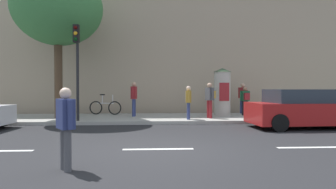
{
  "coord_description": "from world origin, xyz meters",
  "views": [
    {
      "loc": [
        -0.16,
        -7.41,
        1.55
      ],
      "look_at": [
        0.36,
        2.0,
        1.35
      ],
      "focal_mm": 31.31,
      "sensor_mm": 36.0,
      "label": 1
    }
  ],
  "objects_px": {
    "traffic_light": "(77,56)",
    "pedestrian_in_dark_shirt": "(188,100)",
    "pedestrian_with_backpack": "(245,99)",
    "pedestrian_with_bag": "(210,97)",
    "pedestrian_in_light_jacket": "(243,95)",
    "pedestrian_in_red_top": "(66,122)",
    "parked_car_silver": "(304,109)",
    "street_tree": "(58,8)",
    "pedestrian_tallest": "(134,96)",
    "poster_column": "(222,92)",
    "bicycle_leaning": "(105,107)"
  },
  "relations": [
    {
      "from": "street_tree",
      "to": "pedestrian_with_bag",
      "type": "xyz_separation_m",
      "value": [
        7.12,
        -0.51,
        -4.18
      ]
    },
    {
      "from": "pedestrian_in_light_jacket",
      "to": "poster_column",
      "type": "bearing_deg",
      "value": -137.72
    },
    {
      "from": "traffic_light",
      "to": "pedestrian_with_backpack",
      "type": "relative_size",
      "value": 2.77
    },
    {
      "from": "street_tree",
      "to": "parked_car_silver",
      "type": "height_order",
      "value": "street_tree"
    },
    {
      "from": "pedestrian_tallest",
      "to": "parked_car_silver",
      "type": "relative_size",
      "value": 0.39
    },
    {
      "from": "poster_column",
      "to": "traffic_light",
      "type": "bearing_deg",
      "value": -163.4
    },
    {
      "from": "traffic_light",
      "to": "pedestrian_in_dark_shirt",
      "type": "xyz_separation_m",
      "value": [
        4.83,
        0.44,
        -1.89
      ]
    },
    {
      "from": "parked_car_silver",
      "to": "street_tree",
      "type": "bearing_deg",
      "value": 163.96
    },
    {
      "from": "pedestrian_with_bag",
      "to": "bicycle_leaning",
      "type": "distance_m",
      "value": 5.64
    },
    {
      "from": "poster_column",
      "to": "pedestrian_in_light_jacket",
      "type": "height_order",
      "value": "poster_column"
    },
    {
      "from": "pedestrian_in_light_jacket",
      "to": "pedestrian_in_dark_shirt",
      "type": "relative_size",
      "value": 1.12
    },
    {
      "from": "pedestrian_with_bag",
      "to": "pedestrian_tallest",
      "type": "height_order",
      "value": "pedestrian_tallest"
    },
    {
      "from": "street_tree",
      "to": "pedestrian_with_backpack",
      "type": "distance_m",
      "value": 10.21
    },
    {
      "from": "pedestrian_with_backpack",
      "to": "bicycle_leaning",
      "type": "bearing_deg",
      "value": 173.7
    },
    {
      "from": "pedestrian_in_red_top",
      "to": "parked_car_silver",
      "type": "xyz_separation_m",
      "value": [
        7.58,
        5.52,
        -0.18
      ]
    },
    {
      "from": "traffic_light",
      "to": "bicycle_leaning",
      "type": "relative_size",
      "value": 2.34
    },
    {
      "from": "pedestrian_with_backpack",
      "to": "pedestrian_in_light_jacket",
      "type": "distance_m",
      "value": 1.17
    },
    {
      "from": "traffic_light",
      "to": "pedestrian_in_red_top",
      "type": "height_order",
      "value": "traffic_light"
    },
    {
      "from": "traffic_light",
      "to": "parked_car_silver",
      "type": "height_order",
      "value": "traffic_light"
    },
    {
      "from": "traffic_light",
      "to": "pedestrian_in_light_jacket",
      "type": "bearing_deg",
      "value": 22.23
    },
    {
      "from": "pedestrian_in_light_jacket",
      "to": "pedestrian_in_dark_shirt",
      "type": "xyz_separation_m",
      "value": [
        -3.41,
        -2.93,
        -0.14
      ]
    },
    {
      "from": "traffic_light",
      "to": "pedestrian_tallest",
      "type": "relative_size",
      "value": 2.36
    },
    {
      "from": "street_tree",
      "to": "pedestrian_in_red_top",
      "type": "xyz_separation_m",
      "value": [
        2.79,
        -8.5,
        -4.4
      ]
    },
    {
      "from": "pedestrian_in_light_jacket",
      "to": "parked_car_silver",
      "type": "height_order",
      "value": "pedestrian_in_light_jacket"
    },
    {
      "from": "parked_car_silver",
      "to": "bicycle_leaning",
      "type": "bearing_deg",
      "value": 151.52
    },
    {
      "from": "pedestrian_tallest",
      "to": "bicycle_leaning",
      "type": "xyz_separation_m",
      "value": [
        -1.58,
        1.02,
        -0.63
      ]
    },
    {
      "from": "poster_column",
      "to": "street_tree",
      "type": "bearing_deg",
      "value": -175.9
    },
    {
      "from": "pedestrian_with_backpack",
      "to": "parked_car_silver",
      "type": "height_order",
      "value": "pedestrian_with_backpack"
    },
    {
      "from": "parked_car_silver",
      "to": "pedestrian_in_light_jacket",
      "type": "bearing_deg",
      "value": 100.42
    },
    {
      "from": "traffic_light",
      "to": "pedestrian_in_light_jacket",
      "type": "height_order",
      "value": "traffic_light"
    },
    {
      "from": "pedestrian_with_backpack",
      "to": "pedestrian_in_dark_shirt",
      "type": "xyz_separation_m",
      "value": [
        -3.18,
        -1.79,
        0.01
      ]
    },
    {
      "from": "pedestrian_in_red_top",
      "to": "bicycle_leaning",
      "type": "xyz_separation_m",
      "value": [
        -0.86,
        10.1,
        -0.37
      ]
    },
    {
      "from": "pedestrian_in_red_top",
      "to": "pedestrian_in_dark_shirt",
      "type": "xyz_separation_m",
      "value": [
        3.26,
        7.5,
        0.11
      ]
    },
    {
      "from": "pedestrian_in_light_jacket",
      "to": "pedestrian_tallest",
      "type": "xyz_separation_m",
      "value": [
        -5.95,
        -1.35,
        0.01
      ]
    },
    {
      "from": "traffic_light",
      "to": "pedestrian_in_light_jacket",
      "type": "distance_m",
      "value": 9.07
    },
    {
      "from": "traffic_light",
      "to": "street_tree",
      "type": "distance_m",
      "value": 3.06
    },
    {
      "from": "pedestrian_with_backpack",
      "to": "pedestrian_in_light_jacket",
      "type": "xyz_separation_m",
      "value": [
        0.24,
        1.14,
        0.15
      ]
    },
    {
      "from": "pedestrian_with_backpack",
      "to": "pedestrian_with_bag",
      "type": "relative_size",
      "value": 0.89
    },
    {
      "from": "pedestrian_in_red_top",
      "to": "pedestrian_tallest",
      "type": "xyz_separation_m",
      "value": [
        0.72,
        9.08,
        0.26
      ]
    },
    {
      "from": "traffic_light",
      "to": "poster_column",
      "type": "relative_size",
      "value": 1.68
    },
    {
      "from": "traffic_light",
      "to": "pedestrian_with_bag",
      "type": "xyz_separation_m",
      "value": [
        5.9,
        0.93,
        -1.77
      ]
    },
    {
      "from": "traffic_light",
      "to": "pedestrian_tallest",
      "type": "bearing_deg",
      "value": 41.39
    },
    {
      "from": "poster_column",
      "to": "pedestrian_in_dark_shirt",
      "type": "distance_m",
      "value": 2.51
    },
    {
      "from": "traffic_light",
      "to": "pedestrian_with_bag",
      "type": "relative_size",
      "value": 2.46
    },
    {
      "from": "pedestrian_with_bag",
      "to": "pedestrian_tallest",
      "type": "relative_size",
      "value": 0.96
    },
    {
      "from": "pedestrian_with_bag",
      "to": "pedestrian_with_backpack",
      "type": "bearing_deg",
      "value": 31.7
    },
    {
      "from": "pedestrian_with_bag",
      "to": "bicycle_leaning",
      "type": "relative_size",
      "value": 0.95
    },
    {
      "from": "street_tree",
      "to": "pedestrian_with_bag",
      "type": "distance_m",
      "value": 8.28
    },
    {
      "from": "pedestrian_with_backpack",
      "to": "street_tree",
      "type": "bearing_deg",
      "value": -175.1
    },
    {
      "from": "poster_column",
      "to": "pedestrian_in_red_top",
      "type": "distance_m",
      "value": 10.46
    }
  ]
}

